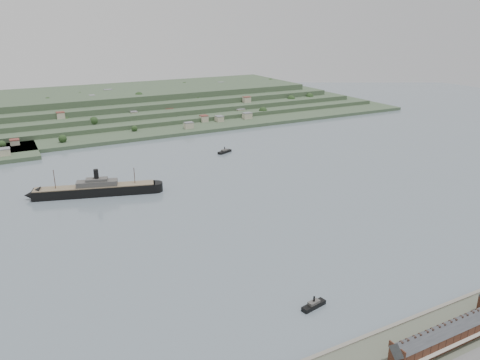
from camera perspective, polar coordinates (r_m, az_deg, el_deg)
name	(u,v)px	position (r m, az deg, el deg)	size (l,w,h in m)	color
ground	(259,208)	(339.76, 2.38, -3.40)	(1400.00, 1400.00, 0.00)	slate
terrace_row	(445,335)	(219.39, 23.74, -16.89)	(55.60, 9.80, 11.07)	#472619
far_peninsula	(139,105)	(699.24, -12.25, 8.96)	(760.00, 309.00, 30.00)	#354A31
steamship	(92,190)	(378.99, -17.62, -1.14)	(101.46, 39.85, 24.93)	black
tugboat	(314,305)	(231.98, 8.98, -14.80)	(13.91, 6.05, 6.07)	black
ferry_east	(225,151)	(477.89, -1.89, 3.51)	(17.42, 11.12, 6.36)	black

